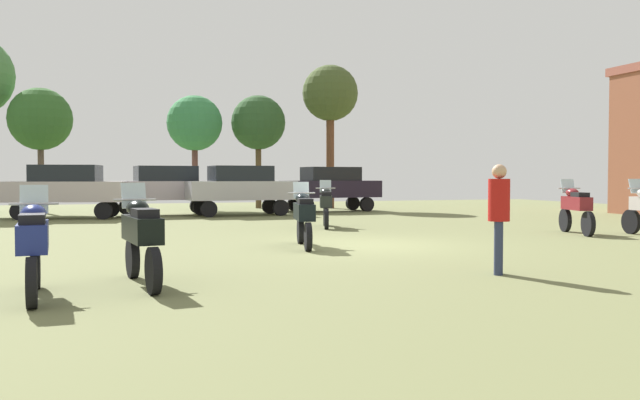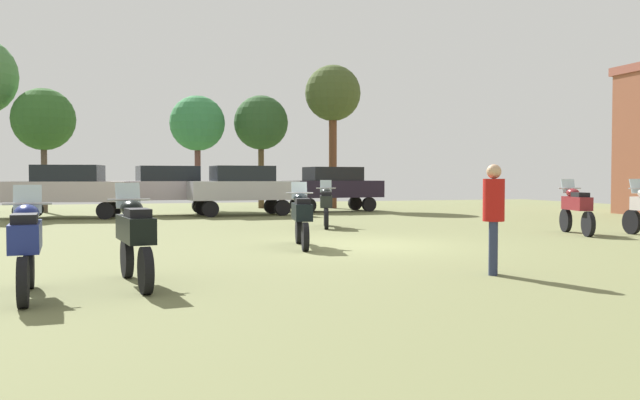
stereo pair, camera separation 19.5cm
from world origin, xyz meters
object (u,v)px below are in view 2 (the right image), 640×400
motorcycle_4 (135,235)px  car_1 (333,186)px  car_3 (242,187)px  car_4 (168,186)px  tree_7 (43,120)px  motorcycle_7 (302,215)px  tree_1 (333,95)px  car_5 (69,187)px  tree_6 (261,123)px  person_2 (494,210)px  motorcycle_2 (576,207)px  motorcycle_1 (326,204)px  motorcycle_3 (26,243)px  tree_4 (197,124)px

motorcycle_4 → car_1: bearing=56.3°
car_1 → car_3: same height
car_4 → tree_7: size_ratio=0.82×
motorcycle_7 → tree_7: tree_7 is taller
car_3 → tree_1: size_ratio=0.62×
motorcycle_4 → car_5: car_5 is taller
car_4 → tree_6: (4.90, 4.73, 3.05)m
motorcycle_4 → person_2: bearing=-14.1°
motorcycle_2 → motorcycle_7: bearing=-156.7°
motorcycle_2 → tree_1: size_ratio=0.30×
car_1 → tree_1: bearing=-23.8°
car_1 → person_2: 19.54m
tree_1 → motorcycle_1: bearing=-109.3°
car_5 → motorcycle_3: bearing=-167.7°
car_3 → tree_1: tree_1 is taller
motorcycle_7 → person_2: bearing=-59.5°
tree_4 → tree_7: (-6.78, -1.27, -0.08)m
car_3 → car_4: bearing=62.6°
motorcycle_7 → tree_4: (-0.08, 18.35, 3.41)m
motorcycle_2 → tree_1: tree_1 is taller
motorcycle_3 → tree_6: bearing=66.9°
motorcycle_2 → tree_4: 19.47m
car_4 → tree_4: size_ratio=0.81×
car_1 → tree_6: 5.58m
motorcycle_2 → car_1: (-2.54, 13.31, 0.44)m
motorcycle_1 → car_3: size_ratio=0.46×
motorcycle_4 → tree_1: 24.23m
motorcycle_1 → car_4: size_ratio=0.46×
motorcycle_1 → motorcycle_4: bearing=-104.9°
motorcycle_4 → car_5: size_ratio=0.49×
motorcycle_1 → motorcycle_2: size_ratio=0.96×
motorcycle_7 → tree_1: (6.44, 17.20, 4.88)m
motorcycle_2 → car_3: bearing=138.1°
motorcycle_1 → tree_7: (-9.13, 11.77, 3.32)m
car_1 → tree_1: 5.39m
motorcycle_3 → tree_7: bearing=90.9°
car_5 → tree_4: (5.50, 6.00, 2.95)m
car_1 → tree_6: bearing=25.8°
motorcycle_1 → car_3: (-1.29, 7.03, 0.46)m
motorcycle_4 → tree_7: tree_7 is taller
car_3 → motorcycle_2: bearing=-152.6°
motorcycle_7 → motorcycle_4: bearing=-120.3°
motorcycle_4 → car_4: car_4 is taller
motorcycle_7 → car_5: bearing=124.8°
motorcycle_1 → car_1: size_ratio=0.46×
tree_4 → tree_1: bearing=-10.1°
tree_4 → car_4: bearing=-110.4°
car_3 → motorcycle_1: bearing=-173.9°
motorcycle_2 → car_5: bearing=156.4°
motorcycle_4 → car_4: size_ratio=0.50×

